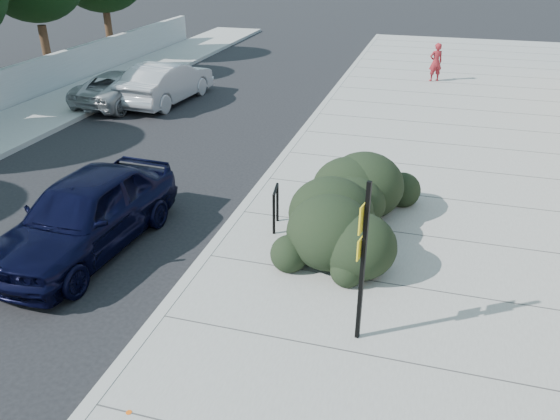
{
  "coord_description": "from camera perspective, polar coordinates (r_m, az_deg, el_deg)",
  "views": [
    {
      "loc": [
        3.99,
        -6.49,
        5.83
      ],
      "look_at": [
        1.34,
        2.69,
        1.0
      ],
      "focal_mm": 35.0,
      "sensor_mm": 36.0,
      "label": 1
    }
  ],
  "objects": [
    {
      "name": "sedan_navy",
      "position": [
        11.68,
        -19.68,
        -0.37
      ],
      "size": [
        2.19,
        4.82,
        1.61
      ],
      "primitive_type": "imported",
      "rotation": [
        0.0,
        0.0,
        -0.06
      ],
      "color": "black",
      "rests_on": "ground"
    },
    {
      "name": "bike_rack",
      "position": [
        11.62,
        -0.46,
        0.64
      ],
      "size": [
        0.15,
        0.63,
        0.93
      ],
      "rotation": [
        0.0,
        0.0,
        0.16
      ],
      "color": "black",
      "rests_on": "sidewalk_near"
    },
    {
      "name": "wagon_silver",
      "position": [
        21.96,
        -11.76,
        12.95
      ],
      "size": [
        2.01,
        4.81,
        1.55
      ],
      "primitive_type": "imported",
      "rotation": [
        0.0,
        0.0,
        3.06
      ],
      "color": "#AFAFB4",
      "rests_on": "ground"
    },
    {
      "name": "ground",
      "position": [
        9.6,
        -12.5,
        -11.37
      ],
      "size": [
        120.0,
        120.0,
        0.0
      ],
      "primitive_type": "plane",
      "color": "black",
      "rests_on": "ground"
    },
    {
      "name": "sidewalk_near",
      "position": [
        12.96,
        21.43,
        -1.59
      ],
      "size": [
        11.2,
        50.0,
        0.15
      ],
      "primitive_type": "cube",
      "color": "gray",
      "rests_on": "ground"
    },
    {
      "name": "pedestrian",
      "position": [
        25.15,
        15.97,
        14.64
      ],
      "size": [
        0.69,
        0.6,
        1.6
      ],
      "primitive_type": "imported",
      "rotation": [
        0.0,
        0.0,
        3.6
      ],
      "color": "maroon",
      "rests_on": "sidewalk_near"
    },
    {
      "name": "sign_post",
      "position": [
        8.06,
        8.63,
        -4.62
      ],
      "size": [
        0.13,
        0.31,
        2.69
      ],
      "rotation": [
        0.0,
        0.0,
        -0.2
      ],
      "color": "black",
      "rests_on": "sidewalk_near"
    },
    {
      "name": "hedge",
      "position": [
        11.49,
        7.85,
        1.28
      ],
      "size": [
        3.17,
        4.58,
        1.56
      ],
      "primitive_type": "ellipsoid",
      "rotation": [
        0.0,
        0.0,
        -0.29
      ],
      "color": "black",
      "rests_on": "sidewalk_near"
    },
    {
      "name": "suv_silver",
      "position": [
        22.21,
        -15.98,
        12.25
      ],
      "size": [
        2.52,
        4.69,
        1.25
      ],
      "primitive_type": "imported",
      "rotation": [
        0.0,
        0.0,
        3.04
      ],
      "color": "#9A9C9F",
      "rests_on": "ground"
    },
    {
      "name": "curb_near",
      "position": [
        13.46,
        -2.77,
        1.49
      ],
      "size": [
        0.22,
        50.0,
        0.17
      ],
      "primitive_type": "cube",
      "color": "#9E9E99",
      "rests_on": "ground"
    }
  ]
}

